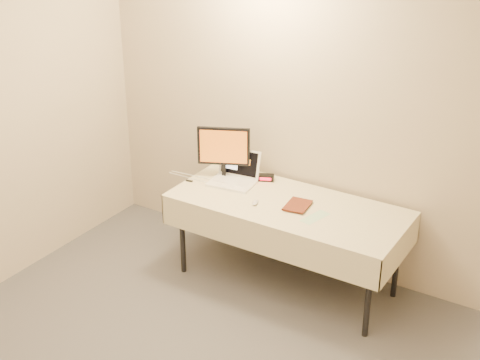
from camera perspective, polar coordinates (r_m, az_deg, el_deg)
The scene contains 9 objects.
back_wall at distance 5.36m, azimuth 6.61°, elevation 5.74°, with size 4.00×0.10×2.70m, color beige.
table at distance 5.25m, azimuth 4.09°, elevation -2.60°, with size 1.86×0.81×0.74m.
laptop at distance 5.55m, azimuth -0.43°, elevation 0.46°, with size 0.40×0.37×0.25m.
monitor at distance 5.54m, azimuth -1.40°, elevation 2.68°, with size 0.41×0.21×0.45m.
book at distance 5.15m, azimuth 4.06°, elevation -0.95°, with size 0.18×0.02×0.24m, color #96371B.
alarm_clock at distance 5.58m, azimuth 2.22°, elevation 0.21°, with size 0.15×0.11×0.06m.
clicker at distance 5.20m, azimuth 1.32°, elevation -1.94°, with size 0.04×0.09×0.02m, color #BBBBBE.
paper_form at distance 5.04m, azimuth 6.42°, elevation -3.17°, with size 0.10×0.25×0.00m, color #A9D5AA.
usb_dongle at distance 5.58m, azimuth -4.35°, elevation -0.08°, with size 0.06×0.02×0.01m, color black.
Camera 1 is at (2.13, -2.10, 3.10)m, focal length 50.00 mm.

